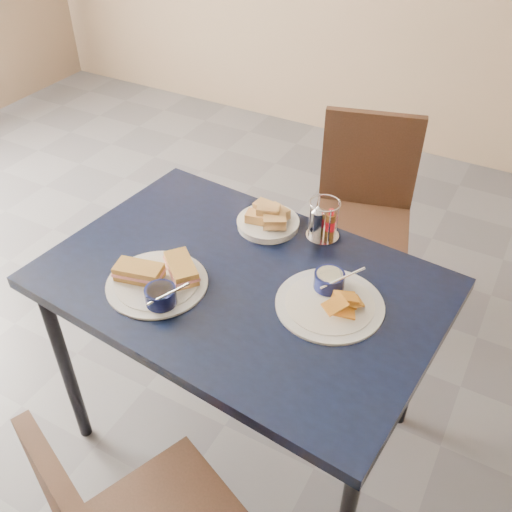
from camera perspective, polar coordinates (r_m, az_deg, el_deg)
The scene contains 7 objects.
ground at distance 2.29m, azimuth -3.14°, elevation -16.57°, with size 6.00×6.00×0.00m, color #5A595F.
dining_table at distance 1.77m, azimuth -1.48°, elevation -3.91°, with size 1.25×0.89×0.75m.
chair_far at distance 2.54m, azimuth 11.19°, elevation 5.23°, with size 0.50×0.50×0.88m.
sandwich_plate at distance 1.70m, azimuth -9.66°, elevation -2.34°, with size 0.32×0.30×0.12m.
plantain_plate at distance 1.65m, azimuth 7.49°, elevation -4.05°, with size 0.31×0.31×0.12m.
bread_basket at distance 1.91m, azimuth 1.24°, elevation 3.66°, with size 0.21×0.21×0.08m.
condiment_caddy at distance 1.87m, azimuth 6.65°, elevation 3.42°, with size 0.11×0.11×0.14m.
Camera 1 is at (0.73, -1.07, 1.88)m, focal length 40.00 mm.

